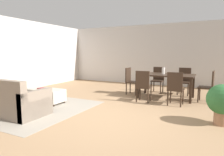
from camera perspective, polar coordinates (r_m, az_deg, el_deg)
name	(u,v)px	position (r m, az deg, el deg)	size (l,w,h in m)	color
ground_plane	(108,116)	(4.62, -1.22, -10.74)	(10.80, 10.80, 0.00)	#9E7A56
wall_back	(161,55)	(9.12, 13.81, 6.47)	(9.00, 0.12, 2.70)	beige
area_rug	(29,107)	(5.73, -22.65, -7.72)	(3.00, 2.80, 0.01)	gray
couch	(7,101)	(5.32, -27.86, -5.94)	(1.92, 0.86, 0.86)	gray
ottoman_table	(45,95)	(6.04, -18.65, -4.60)	(1.12, 0.54, 0.40)	#B7AD9E
dining_table	(166,77)	(6.51, 15.23, 0.29)	(1.69, 0.95, 0.76)	#332319
dining_chair_near_left	(143,84)	(5.81, 8.97, -1.86)	(0.41, 0.41, 0.92)	#332319
dining_chair_near_right	(175,87)	(5.60, 17.73, -2.44)	(0.41, 0.41, 0.92)	#332319
dining_chair_far_left	(158,78)	(7.43, 13.07, -0.02)	(0.41, 0.41, 0.92)	#332319
dining_chair_far_right	(184,79)	(7.29, 20.04, -0.40)	(0.41, 0.41, 0.92)	#332319
dining_chair_head_east	(209,85)	(6.36, 26.12, -1.73)	(0.43, 0.43, 0.92)	#332319
dining_chair_head_west	(131,79)	(6.90, 5.37, -0.40)	(0.41, 0.41, 0.92)	#332319
vase_centerpiece	(163,71)	(6.48, 14.53, 2.01)	(0.09, 0.09, 0.21)	silver
book_on_ottoman	(43,88)	(6.02, -19.20, -2.84)	(0.26, 0.20, 0.03)	maroon
potted_plant	(222,101)	(4.49, 29.16, -5.79)	(0.60, 0.60, 0.82)	#996B4C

